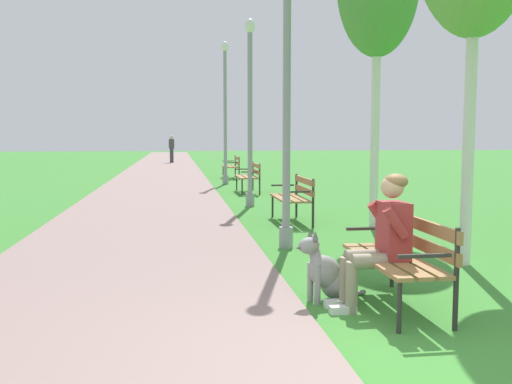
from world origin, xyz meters
TOP-DOWN VIEW (x-y plane):
  - ground_plane at (0.00, 0.00)m, footprint 120.00×120.00m
  - paved_path at (-2.07, 24.00)m, footprint 3.46×60.00m
  - park_bench_near at (0.57, 1.50)m, footprint 0.55×1.50m
  - park_bench_mid at (0.69, 6.86)m, footprint 0.55×1.50m
  - park_bench_far at (0.59, 12.52)m, footprint 0.55×1.50m
  - park_bench_furthest at (0.65, 18.13)m, footprint 0.55×1.50m
  - person_seated_on_near_bench at (0.37, 1.47)m, footprint 0.74×0.49m
  - dog_grey at (-0.04, 1.80)m, footprint 0.80×0.44m
  - lamp_post_near at (0.06, 4.45)m, footprint 0.24×0.24m
  - lamp_post_mid at (0.18, 9.36)m, footprint 0.24×0.24m
  - lamp_post_far at (0.15, 15.46)m, footprint 0.24×0.24m
  - pedestrian_distant at (-1.70, 30.94)m, footprint 0.32×0.22m

SIDE VIEW (x-z plane):
  - ground_plane at x=0.00m, z-range 0.00..0.00m
  - paved_path at x=-2.07m, z-range 0.00..0.04m
  - dog_grey at x=-0.04m, z-range -0.09..0.61m
  - park_bench_near at x=0.57m, z-range 0.09..0.94m
  - park_bench_mid at x=0.69m, z-range 0.09..0.94m
  - park_bench_far at x=0.59m, z-range 0.09..0.94m
  - park_bench_furthest at x=0.65m, z-range 0.09..0.94m
  - person_seated_on_near_bench at x=0.37m, z-range 0.06..1.31m
  - pedestrian_distant at x=-1.70m, z-range 0.02..1.67m
  - lamp_post_mid at x=0.18m, z-range 0.07..4.25m
  - lamp_post_near at x=0.06m, z-range 0.07..4.34m
  - lamp_post_far at x=0.15m, z-range 0.08..4.75m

